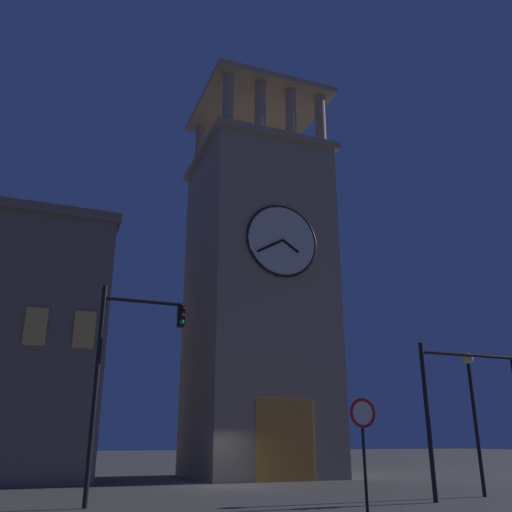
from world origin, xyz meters
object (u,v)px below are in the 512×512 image
(clocktower, at_px, (258,296))
(traffic_signal_near, at_px, (461,390))
(street_lamp, at_px, (472,394))
(no_horn_sign, at_px, (363,423))
(traffic_signal_mid, at_px, (123,360))

(clocktower, relative_size, traffic_signal_near, 5.08)
(street_lamp, relative_size, no_horn_sign, 1.73)
(traffic_signal_near, xyz_separation_m, no_horn_sign, (6.03, 2.96, -1.28))
(no_horn_sign, bearing_deg, traffic_signal_near, -153.84)
(traffic_signal_mid, height_order, no_horn_sign, traffic_signal_mid)
(clocktower, relative_size, street_lamp, 5.13)
(street_lamp, bearing_deg, no_horn_sign, 27.96)
(traffic_signal_mid, xyz_separation_m, no_horn_sign, (-5.69, 5.44, -2.10))
(clocktower, xyz_separation_m, traffic_signal_mid, (9.50, 11.91, -5.97))
(traffic_signal_mid, xyz_separation_m, street_lamp, (-13.09, 1.52, -0.84))
(traffic_signal_mid, height_order, street_lamp, traffic_signal_mid)
(street_lamp, bearing_deg, traffic_signal_near, 35.17)
(traffic_signal_mid, distance_m, street_lamp, 13.20)
(traffic_signal_near, bearing_deg, no_horn_sign, 26.16)
(traffic_signal_near, height_order, traffic_signal_mid, traffic_signal_mid)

